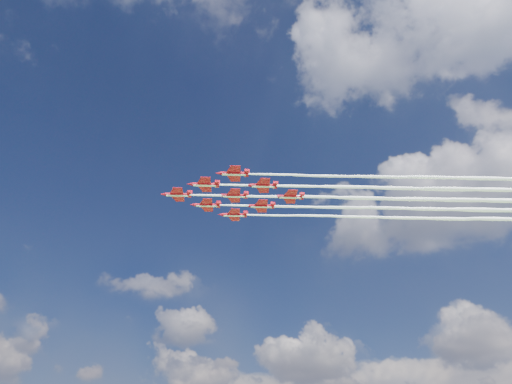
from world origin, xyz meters
TOP-DOWN VIEW (x-y plane):
  - jet_lead at (44.19, 32.53)m, footprint 114.15×90.06m
  - jet_row2_port at (55.20, 33.01)m, footprint 114.15×90.06m
  - jet_row2_starb at (47.29, 43.10)m, footprint 114.15×90.06m
  - jet_row3_port at (66.20, 33.50)m, footprint 114.15×90.06m
  - jet_row3_centre at (58.29, 43.58)m, footprint 114.15×90.06m
  - jet_row3_starb at (50.39, 53.67)m, footprint 114.15×90.06m
  - jet_row4_port at (69.30, 44.07)m, footprint 114.15×90.06m
  - jet_row4_starb at (61.39, 54.16)m, footprint 114.15×90.06m
  - jet_tail at (72.40, 54.64)m, footprint 114.15×90.06m

SIDE VIEW (x-z plane):
  - jet_lead at x=44.19m, z-range 86.00..88.50m
  - jet_row2_port at x=55.20m, z-range 86.00..88.50m
  - jet_row2_starb at x=47.29m, z-range 86.00..88.50m
  - jet_row3_port at x=66.20m, z-range 86.00..88.50m
  - jet_row3_centre at x=58.29m, z-range 86.00..88.50m
  - jet_row3_starb at x=50.39m, z-range 86.00..88.50m
  - jet_row4_port at x=69.30m, z-range 86.00..88.50m
  - jet_row4_starb at x=61.39m, z-range 86.00..88.50m
  - jet_tail at x=72.40m, z-range 86.00..88.50m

